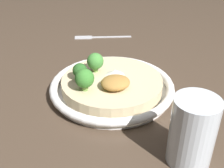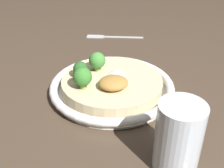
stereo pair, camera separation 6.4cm
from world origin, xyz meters
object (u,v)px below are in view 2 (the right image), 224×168
risotto_bowl (112,86)px  drinking_glass (178,138)px  broccoli_right (80,69)px  broccoli_back_right (82,77)px  broccoli_front (97,61)px  fork_utensil (109,37)px

risotto_bowl → drinking_glass: 0.25m
broccoli_right → broccoli_back_right: bearing=86.3°
broccoli_back_right → broccoli_front: broccoli_back_right is taller
broccoli_right → fork_utensil: bearing=-115.1°
broccoli_back_right → drinking_glass: (-0.11, 0.22, -0.00)m
broccoli_back_right → risotto_bowl: bearing=-162.5°
broccoli_right → fork_utensil: size_ratio=0.21×
broccoli_front → drinking_glass: bearing=102.7°
fork_utensil → risotto_bowl: bearing=95.6°
broccoli_front → broccoli_back_right: bearing=55.7°
risotto_bowl → drinking_glass: (-0.04, 0.24, 0.04)m
broccoli_back_right → broccoli_front: (-0.05, -0.07, -0.00)m
broccoli_front → broccoli_right: bearing=26.9°
broccoli_back_right → drinking_glass: drinking_glass is taller
risotto_bowl → broccoli_right: (0.07, -0.02, 0.04)m
fork_utensil → broccoli_back_right: bearing=86.2°
broccoli_right → broccoli_front: bearing=-153.1°
drinking_glass → broccoli_back_right: bearing=-63.0°
drinking_glass → fork_utensil: size_ratio=0.65×
broccoli_front → broccoli_right: size_ratio=1.19×
broccoli_back_right → fork_utensil: (-0.15, -0.36, -0.06)m
broccoli_front → drinking_glass: size_ratio=0.39×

